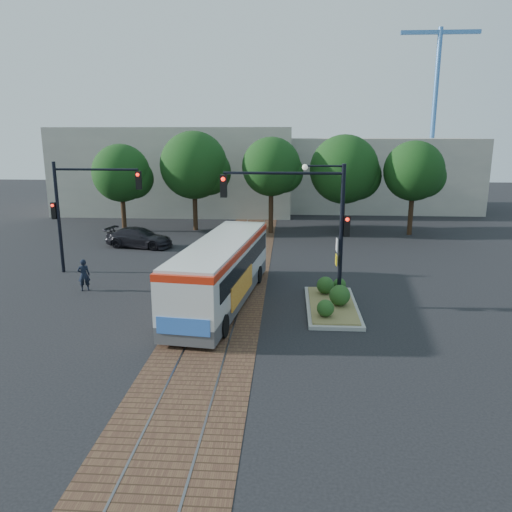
% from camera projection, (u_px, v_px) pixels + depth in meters
% --- Properties ---
extents(ground, '(120.00, 120.00, 0.00)m').
position_uv_depth(ground, '(225.00, 299.00, 23.04)').
color(ground, black).
rests_on(ground, ground).
extents(trackbed, '(3.60, 40.00, 0.02)m').
position_uv_depth(trackbed, '(235.00, 275.00, 26.91)').
color(trackbed, brown).
rests_on(trackbed, ground).
extents(tree_row, '(26.40, 5.60, 7.67)m').
position_uv_depth(tree_row, '(268.00, 169.00, 37.72)').
color(tree_row, '#382314').
rests_on(tree_row, ground).
extents(warehouses, '(40.00, 13.00, 8.00)m').
position_uv_depth(warehouses, '(256.00, 171.00, 50.03)').
color(warehouses, '#ADA899').
rests_on(warehouses, ground).
extents(crane, '(8.00, 0.50, 18.00)m').
position_uv_depth(crane, '(435.00, 100.00, 52.26)').
color(crane, '#3F72B2').
rests_on(crane, ground).
extents(city_bus, '(3.52, 10.79, 2.84)m').
position_uv_depth(city_bus, '(222.00, 269.00, 22.15)').
color(city_bus, '#47474A').
rests_on(city_bus, ground).
extents(traffic_island, '(2.20, 5.20, 1.13)m').
position_uv_depth(traffic_island, '(332.00, 300.00, 21.78)').
color(traffic_island, gray).
rests_on(traffic_island, ground).
extents(signal_pole_main, '(5.49, 0.46, 6.00)m').
position_uv_depth(signal_pole_main, '(313.00, 213.00, 21.02)').
color(signal_pole_main, black).
rests_on(signal_pole_main, ground).
extents(signal_pole_left, '(4.99, 0.34, 6.00)m').
position_uv_depth(signal_pole_left, '(78.00, 202.00, 26.53)').
color(signal_pole_left, black).
rests_on(signal_pole_left, ground).
extents(officer, '(0.67, 0.56, 1.57)m').
position_uv_depth(officer, '(84.00, 275.00, 24.05)').
color(officer, black).
rests_on(officer, ground).
extents(parked_car, '(4.79, 2.69, 1.31)m').
position_uv_depth(parked_car, '(139.00, 238.00, 33.42)').
color(parked_car, black).
rests_on(parked_car, ground).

